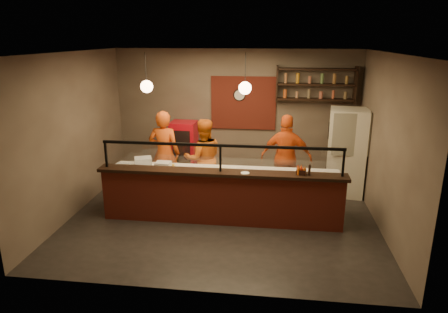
# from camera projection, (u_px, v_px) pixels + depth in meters

# --- Properties ---
(floor) EXTENTS (6.00, 6.00, 0.00)m
(floor) POSITION_uv_depth(u_px,v_px,m) (223.00, 216.00, 8.05)
(floor) COLOR black
(floor) RESTS_ON ground
(ceiling) EXTENTS (6.00, 6.00, 0.00)m
(ceiling) POSITION_uv_depth(u_px,v_px,m) (222.00, 53.00, 7.13)
(ceiling) COLOR #3B352E
(ceiling) RESTS_ON wall_back
(wall_back) EXTENTS (6.00, 0.00, 6.00)m
(wall_back) POSITION_uv_depth(u_px,v_px,m) (235.00, 115.00, 9.96)
(wall_back) COLOR #706152
(wall_back) RESTS_ON floor
(wall_left) EXTENTS (0.00, 5.00, 5.00)m
(wall_left) POSITION_uv_depth(u_px,v_px,m) (73.00, 135.00, 7.95)
(wall_left) COLOR #706152
(wall_left) RESTS_ON floor
(wall_right) EXTENTS (0.00, 5.00, 5.00)m
(wall_right) POSITION_uv_depth(u_px,v_px,m) (386.00, 144.00, 7.23)
(wall_right) COLOR #706152
(wall_right) RESTS_ON floor
(wall_front) EXTENTS (6.00, 0.00, 6.00)m
(wall_front) POSITION_uv_depth(u_px,v_px,m) (198.00, 186.00, 5.21)
(wall_front) COLOR #706152
(wall_front) RESTS_ON floor
(brick_patch) EXTENTS (1.60, 0.04, 1.30)m
(brick_patch) POSITION_uv_depth(u_px,v_px,m) (243.00, 103.00, 9.82)
(brick_patch) COLOR maroon
(brick_patch) RESTS_ON wall_back
(service_counter) EXTENTS (4.60, 0.25, 1.00)m
(service_counter) POSITION_uv_depth(u_px,v_px,m) (221.00, 199.00, 7.62)
(service_counter) COLOR maroon
(service_counter) RESTS_ON floor
(counter_ledge) EXTENTS (4.70, 0.37, 0.06)m
(counter_ledge) POSITION_uv_depth(u_px,v_px,m) (220.00, 173.00, 7.47)
(counter_ledge) COLOR black
(counter_ledge) RESTS_ON service_counter
(worktop_cabinet) EXTENTS (4.60, 0.75, 0.85)m
(worktop_cabinet) POSITION_uv_depth(u_px,v_px,m) (224.00, 193.00, 8.12)
(worktop_cabinet) COLOR gray
(worktop_cabinet) RESTS_ON floor
(worktop) EXTENTS (4.60, 0.75, 0.05)m
(worktop) POSITION_uv_depth(u_px,v_px,m) (224.00, 172.00, 7.99)
(worktop) COLOR white
(worktop) RESTS_ON worktop_cabinet
(sneeze_guard) EXTENTS (4.50, 0.05, 0.52)m
(sneeze_guard) POSITION_uv_depth(u_px,v_px,m) (220.00, 155.00, 7.37)
(sneeze_guard) COLOR white
(sneeze_guard) RESTS_ON counter_ledge
(wall_shelving) EXTENTS (1.84, 0.28, 0.85)m
(wall_shelving) POSITION_uv_depth(u_px,v_px,m) (316.00, 84.00, 9.33)
(wall_shelving) COLOR black
(wall_shelving) RESTS_ON wall_back
(wall_clock) EXTENTS (0.30, 0.04, 0.30)m
(wall_clock) POSITION_uv_depth(u_px,v_px,m) (239.00, 95.00, 9.77)
(wall_clock) COLOR black
(wall_clock) RESTS_ON wall_back
(pendant_left) EXTENTS (0.24, 0.24, 0.77)m
(pendant_left) POSITION_uv_depth(u_px,v_px,m) (147.00, 86.00, 7.68)
(pendant_left) COLOR black
(pendant_left) RESTS_ON ceiling
(pendant_right) EXTENTS (0.24, 0.24, 0.77)m
(pendant_right) POSITION_uv_depth(u_px,v_px,m) (245.00, 88.00, 7.45)
(pendant_right) COLOR black
(pendant_right) RESTS_ON ceiling
(cook_left) EXTENTS (0.72, 0.49, 1.93)m
(cook_left) POSITION_uv_depth(u_px,v_px,m) (164.00, 153.00, 8.95)
(cook_left) COLOR #E05115
(cook_left) RESTS_ON floor
(cook_mid) EXTENTS (1.03, 0.90, 1.77)m
(cook_mid) POSITION_uv_depth(u_px,v_px,m) (203.00, 159.00, 8.81)
(cook_mid) COLOR #CC5C13
(cook_mid) RESTS_ON floor
(cook_right) EXTENTS (1.16, 0.59, 1.89)m
(cook_right) POSITION_uv_depth(u_px,v_px,m) (286.00, 158.00, 8.69)
(cook_right) COLOR #DE4F14
(cook_right) RESTS_ON floor
(fridge) EXTENTS (0.91, 0.87, 1.96)m
(fridge) POSITION_uv_depth(u_px,v_px,m) (346.00, 152.00, 8.96)
(fridge) COLOR beige
(fridge) RESTS_ON floor
(red_cooler) EXTENTS (0.64, 0.59, 1.46)m
(red_cooler) POSITION_uv_depth(u_px,v_px,m) (184.00, 150.00, 10.03)
(red_cooler) COLOR #B70C19
(red_cooler) RESTS_ON floor
(pizza_dough) EXTENTS (0.63, 0.63, 0.01)m
(pizza_dough) POSITION_uv_depth(u_px,v_px,m) (220.00, 170.00, 8.00)
(pizza_dough) COLOR beige
(pizza_dough) RESTS_ON worktop
(prep_tub_a) EXTENTS (0.31, 0.25, 0.15)m
(prep_tub_a) POSITION_uv_depth(u_px,v_px,m) (163.00, 166.00, 8.05)
(prep_tub_a) COLOR silver
(prep_tub_a) RESTS_ON worktop
(prep_tub_b) EXTENTS (0.42, 0.38, 0.17)m
(prep_tub_b) POSITION_uv_depth(u_px,v_px,m) (143.00, 162.00, 8.28)
(prep_tub_b) COLOR silver
(prep_tub_b) RESTS_ON worktop
(prep_tub_c) EXTENTS (0.30, 0.25, 0.14)m
(prep_tub_c) POSITION_uv_depth(u_px,v_px,m) (122.00, 167.00, 7.98)
(prep_tub_c) COLOR silver
(prep_tub_c) RESTS_ON worktop
(rolling_pin) EXTENTS (0.39, 0.07, 0.07)m
(rolling_pin) POSITION_uv_depth(u_px,v_px,m) (165.00, 165.00, 8.22)
(rolling_pin) COLOR gold
(rolling_pin) RESTS_ON worktop
(condiment_caddy) EXTENTS (0.19, 0.16, 0.09)m
(condiment_caddy) POSITION_uv_depth(u_px,v_px,m) (301.00, 172.00, 7.28)
(condiment_caddy) COLOR black
(condiment_caddy) RESTS_ON counter_ledge
(pepper_mill) EXTENTS (0.05, 0.05, 0.20)m
(pepper_mill) POSITION_uv_depth(u_px,v_px,m) (309.00, 170.00, 7.22)
(pepper_mill) COLOR black
(pepper_mill) RESTS_ON counter_ledge
(small_plate) EXTENTS (0.21, 0.21, 0.01)m
(small_plate) POSITION_uv_depth(u_px,v_px,m) (245.00, 173.00, 7.35)
(small_plate) COLOR white
(small_plate) RESTS_ON counter_ledge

